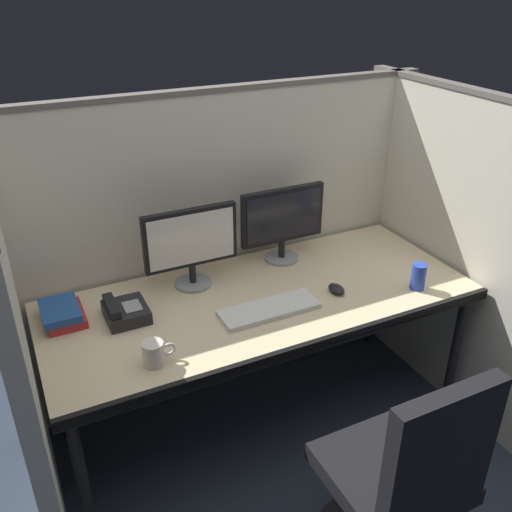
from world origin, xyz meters
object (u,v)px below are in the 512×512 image
at_px(keyboard_main, 269,309).
at_px(desk_phone, 125,312).
at_px(office_chair, 397,502).
at_px(computer_mouse, 336,289).
at_px(monitor_left, 191,243).
at_px(soda_can, 418,277).
at_px(monitor_right, 283,220).
at_px(book_stack, 63,314).
at_px(coffee_mug, 154,353).
at_px(desk, 262,307).

bearing_deg(keyboard_main, desk_phone, 159.00).
height_order(office_chair, computer_mouse, office_chair).
xyz_separation_m(monitor_left, keyboard_main, (0.21, -0.35, -0.20)).
relative_size(office_chair, computer_mouse, 10.16).
xyz_separation_m(keyboard_main, soda_can, (0.69, -0.12, 0.05)).
height_order(monitor_right, book_stack, monitor_right).
bearing_deg(monitor_left, computer_mouse, -31.89).
height_order(monitor_left, coffee_mug, monitor_left).
xyz_separation_m(office_chair, coffee_mug, (-0.65, 0.65, 0.42)).
bearing_deg(office_chair, soda_can, 47.26).
xyz_separation_m(office_chair, keyboard_main, (-0.11, 0.78, 0.39)).
xyz_separation_m(desk, office_chair, (0.09, -0.89, -0.33)).
bearing_deg(desk, keyboard_main, -101.10).
xyz_separation_m(office_chair, monitor_left, (-0.32, 1.13, 0.59)).
distance_m(keyboard_main, desk_phone, 0.60).
xyz_separation_m(desk, soda_can, (0.67, -0.23, 0.11)).
bearing_deg(coffee_mug, computer_mouse, 8.70).
relative_size(desk, book_stack, 8.89).
bearing_deg(desk_phone, monitor_right, 12.12).
distance_m(soda_can, book_stack, 1.55).
bearing_deg(desk_phone, book_stack, 157.94).
height_order(desk, computer_mouse, computer_mouse).
bearing_deg(desk, computer_mouse, -17.61).
bearing_deg(monitor_right, coffee_mug, -147.21).
bearing_deg(computer_mouse, desk, 162.39).
bearing_deg(monitor_right, computer_mouse, -79.76).
bearing_deg(keyboard_main, monitor_right, 55.35).
bearing_deg(desk, soda_can, -19.22).
bearing_deg(desk_phone, coffee_mug, -86.05).
distance_m(monitor_left, soda_can, 1.03).
relative_size(coffee_mug, desk_phone, 0.66).
bearing_deg(desk, monitor_left, 133.79).
bearing_deg(monitor_left, book_stack, -175.90).
xyz_separation_m(soda_can, desk_phone, (-1.25, 0.34, -0.03)).
bearing_deg(soda_can, desk_phone, 164.82).
relative_size(keyboard_main, book_stack, 2.01).
relative_size(soda_can, book_stack, 0.57).
relative_size(monitor_left, computer_mouse, 4.48).
height_order(keyboard_main, coffee_mug, coffee_mug).
bearing_deg(soda_can, coffee_mug, -179.85).
relative_size(office_chair, monitor_right, 2.27).
bearing_deg(monitor_left, desk_phone, -158.72).
distance_m(soda_can, desk_phone, 1.30).
bearing_deg(monitor_left, keyboard_main, -59.01).
xyz_separation_m(monitor_right, keyboard_main, (-0.27, -0.39, -0.20)).
height_order(computer_mouse, coffee_mug, coffee_mug).
distance_m(computer_mouse, desk_phone, 0.93).
distance_m(office_chair, coffee_mug, 1.01).
distance_m(coffee_mug, soda_can, 1.23).
relative_size(office_chair, book_stack, 4.56).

